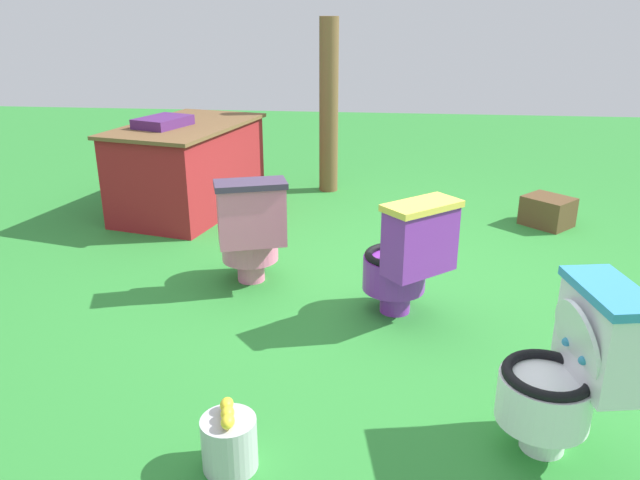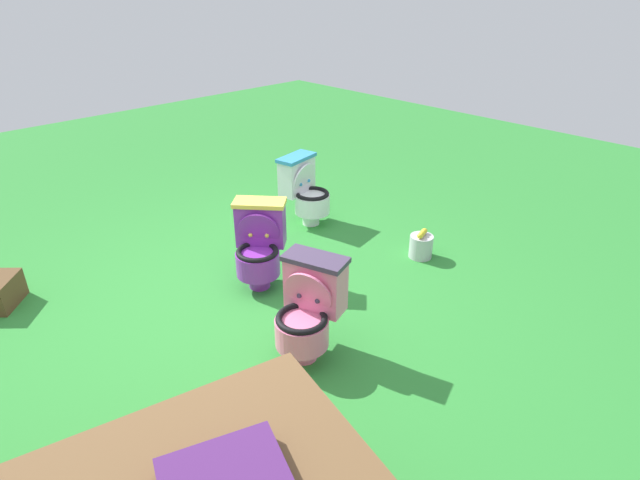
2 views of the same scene
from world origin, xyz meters
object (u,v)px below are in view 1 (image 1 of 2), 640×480
toilet_pink (251,231)px  toilet_white (571,369)px  vendor_table (188,167)px  wooden_post (329,107)px  small_crate (548,211)px  toilet_purple (406,257)px  lemon_bucket (229,442)px

toilet_pink → toilet_white: 2.16m
vendor_table → wooden_post: (0.77, -1.16, 0.42)m
toilet_white → small_crate: bearing=-22.3°
small_crate → toilet_white: bearing=168.4°
toilet_purple → wooden_post: size_ratio=0.45×
toilet_pink → lemon_bucket: toilet_pink is taller
toilet_pink → lemon_bucket: (-1.71, -0.27, -0.26)m
toilet_pink → vendor_table: size_ratio=0.45×
lemon_bucket → toilet_white: bearing=-78.8°
toilet_purple → small_crate: (1.75, -1.21, -0.25)m
wooden_post → lemon_bucket: (-3.98, 0.01, -0.70)m
toilet_pink → small_crate: toilet_pink is taller
toilet_purple → small_crate: 2.15m
toilet_pink → wooden_post: 2.33m
toilet_white → vendor_table: bearing=29.3°
toilet_white → toilet_purple: same height
toilet_purple → vendor_table: vendor_table is taller
toilet_pink → wooden_post: wooden_post is taller
vendor_table → lemon_bucket: vendor_table is taller
lemon_bucket → vendor_table: bearing=19.7°
toilet_pink → lemon_bucket: bearing=-99.1°
toilet_pink → vendor_table: bearing=102.1°
toilet_purple → toilet_white: bearing=-101.5°
vendor_table → small_crate: bearing=-91.7°
toilet_pink → wooden_post: bearing=64.7°
wooden_post → toilet_pink: bearing=172.9°
toilet_white → lemon_bucket: toilet_white is taller
toilet_white → toilet_purple: (1.11, 0.62, 0.00)m
vendor_table → small_crate: (-0.09, -3.07, -0.27)m
toilet_white → wooden_post: 3.97m
toilet_white → vendor_table: size_ratio=0.45×
small_crate → toilet_pink: bearing=122.8°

